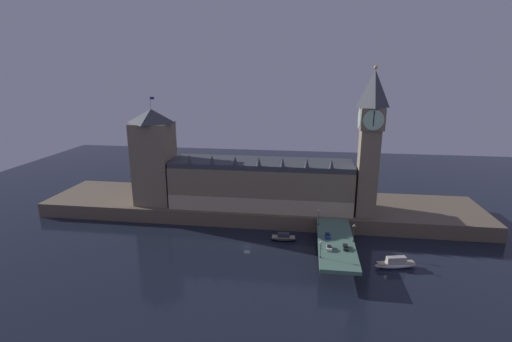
{
  "coord_description": "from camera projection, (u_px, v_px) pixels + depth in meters",
  "views": [
    {
      "loc": [
        23.51,
        -141.14,
        71.45
      ],
      "look_at": [
        1.12,
        20.0,
        27.82
      ],
      "focal_mm": 26.0,
      "sensor_mm": 36.0,
      "label": 1
    }
  ],
  "objects": [
    {
      "name": "victoria_tower",
      "position": [
        154.0,
        156.0,
        184.57
      ],
      "size": [
        18.0,
        18.0,
        53.19
      ],
      "color": "#7F7056",
      "rests_on": "embankment"
    },
    {
      "name": "clock_tower",
      "position": [
        370.0,
        139.0,
        163.49
      ],
      "size": [
        10.61,
        10.72,
        67.14
      ],
      "color": "#7F7056",
      "rests_on": "embankment"
    },
    {
      "name": "car_northbound_trail",
      "position": [
        329.0,
        248.0,
        137.89
      ],
      "size": [
        2.08,
        4.16,
        1.52
      ],
      "color": "silver",
      "rests_on": "bridge"
    },
    {
      "name": "street_lamp_far",
      "position": [
        319.0,
        215.0,
        158.91
      ],
      "size": [
        1.34,
        0.6,
        7.16
      ],
      "color": "#2D3333",
      "rests_on": "bridge"
    },
    {
      "name": "car_northbound_lead",
      "position": [
        328.0,
        236.0,
        147.89
      ],
      "size": [
        2.01,
        4.39,
        1.59
      ],
      "color": "navy",
      "rests_on": "bridge"
    },
    {
      "name": "car_southbound_lead",
      "position": [
        346.0,
        247.0,
        138.43
      ],
      "size": [
        1.85,
        4.77,
        1.4
      ],
      "color": "black",
      "rests_on": "bridge"
    },
    {
      "name": "pedestrian_near_rail",
      "position": [
        321.0,
        246.0,
        138.33
      ],
      "size": [
        0.38,
        0.38,
        1.86
      ],
      "color": "black",
      "rests_on": "bridge"
    },
    {
      "name": "boat_upstream",
      "position": [
        283.0,
        238.0,
        162.18
      ],
      "size": [
        11.5,
        4.76,
        3.36
      ],
      "color": "#28282D",
      "rests_on": "ground_plane"
    },
    {
      "name": "ground_plane",
      "position": [
        247.0,
        246.0,
        156.65
      ],
      "size": [
        400.0,
        400.0,
        0.0
      ],
      "primitive_type": "plane",
      "color": "black"
    },
    {
      "name": "street_lamp_mid",
      "position": [
        354.0,
        231.0,
        143.09
      ],
      "size": [
        1.34,
        0.6,
        7.17
      ],
      "color": "#2D3333",
      "rests_on": "bridge"
    },
    {
      "name": "street_lamp_near",
      "position": [
        321.0,
        248.0,
        130.89
      ],
      "size": [
        1.34,
        0.6,
        6.29
      ],
      "color": "#2D3333",
      "rests_on": "bridge"
    },
    {
      "name": "parliament_hall",
      "position": [
        261.0,
        183.0,
        182.36
      ],
      "size": [
        87.46,
        23.57,
        27.13
      ],
      "color": "#7F7056",
      "rests_on": "embankment"
    },
    {
      "name": "embankment",
      "position": [
        259.0,
        207.0,
        193.06
      ],
      "size": [
        220.0,
        42.0,
        6.99
      ],
      "color": "brown",
      "rests_on": "ground_plane"
    },
    {
      "name": "boat_downstream",
      "position": [
        396.0,
        264.0,
        139.3
      ],
      "size": [
        16.35,
        6.72,
        4.48
      ],
      "color": "white",
      "rests_on": "ground_plane"
    },
    {
      "name": "bridge",
      "position": [
        336.0,
        245.0,
        145.63
      ],
      "size": [
        13.96,
        46.0,
        7.45
      ],
      "color": "#4C7560",
      "rests_on": "ground_plane"
    }
  ]
}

